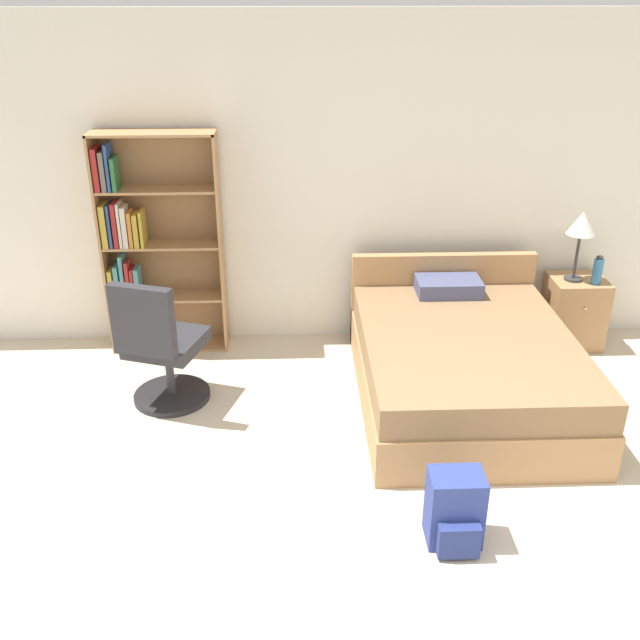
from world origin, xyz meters
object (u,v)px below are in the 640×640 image
Objects in this scene: bookshelf at (147,246)px; backpack_blue at (455,511)px; nightstand at (574,311)px; bed at (463,363)px; office_chair at (161,349)px; table_lamp at (582,226)px; water_bottle at (598,271)px.

backpack_blue is (1.99, -2.38, -0.67)m from bookshelf.
bookshelf is at bearing 178.47° from nightstand.
bookshelf is 2.60m from bed.
table_lamp is at bearing 14.45° from office_chair.
office_chair is 2.35× the size of backpack_blue.
office_chair is (-2.14, -0.02, 0.17)m from bed.
table_lamp is 2.47× the size of water_bottle.
water_bottle is at bearing 54.53° from backpack_blue.
table_lamp reaches higher than backpack_blue.
office_chair reaches higher than water_bottle.
water_bottle is at bearing -29.86° from table_lamp.
bookshelf is 3.18m from backpack_blue.
office_chair is 1.76× the size of table_lamp.
nightstand is 1.02× the size of table_lamp.
bed is 3.32× the size of nightstand.
bookshelf is 1.77× the size of office_chair.
bed is at bearing -21.07° from bookshelf.
bookshelf is at bearing 178.23° from table_lamp.
table_lamp is at bearing 58.23° from backpack_blue.
nightstand is at bearing 36.48° from bed.
bed is 4.54× the size of backpack_blue.
nightstand is (1.10, 0.82, 0.01)m from bed.
water_bottle reaches higher than backpack_blue.
office_chair reaches higher than backpack_blue.
water_bottle is (0.09, -0.10, 0.40)m from nightstand.
table_lamp is at bearing 150.14° from water_bottle.
bookshelf is at bearing 176.91° from water_bottle.
water_bottle is (3.55, -0.19, -0.18)m from bookshelf.
office_chair reaches higher than nightstand.
water_bottle reaches higher than bed.
bed is at bearing 0.51° from office_chair.
backpack_blue is at bearing -50.06° from bookshelf.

